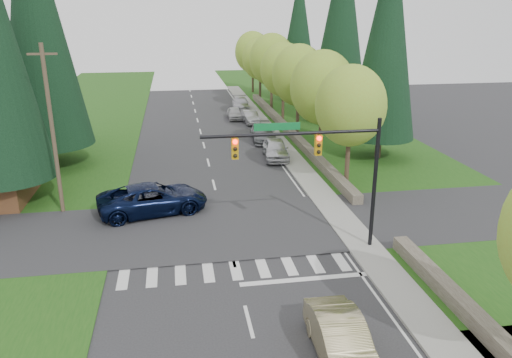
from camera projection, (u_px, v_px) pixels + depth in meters
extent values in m
plane|color=#28282B|center=(245.00, 307.00, 20.68)|extent=(120.00, 120.00, 0.00)
cube|color=#1C4B14|center=(366.00, 158.00, 41.36)|extent=(14.00, 110.00, 0.06)
cube|color=#1C4B14|center=(36.00, 174.00, 37.35)|extent=(14.00, 110.00, 0.06)
cube|color=#28282B|center=(225.00, 228.00, 28.15)|extent=(120.00, 8.00, 0.10)
cube|color=gray|center=(289.00, 155.00, 42.27)|extent=(1.80, 80.00, 0.13)
cube|color=gray|center=(279.00, 155.00, 42.14)|extent=(0.20, 80.00, 0.13)
cube|color=#4C4438|center=(478.00, 322.00, 19.09)|extent=(0.70, 14.00, 0.70)
cube|color=#4C4438|center=(287.00, 129.00, 49.92)|extent=(0.70, 40.00, 0.70)
cylinder|color=black|center=(374.00, 185.00, 24.90)|extent=(0.20, 0.20, 6.80)
cylinder|color=black|center=(292.00, 134.00, 23.33)|extent=(8.60, 0.16, 0.16)
cube|color=#0C662D|center=(277.00, 127.00, 23.16)|extent=(2.20, 0.04, 0.35)
cube|color=#BF8C0C|center=(318.00, 145.00, 23.73)|extent=(0.32, 0.24, 1.00)
sphere|color=#FF0C05|center=(319.00, 138.00, 23.48)|extent=(0.22, 0.22, 0.22)
cube|color=#BF8C0C|center=(235.00, 149.00, 23.11)|extent=(0.32, 0.24, 1.00)
sphere|color=#FF0C05|center=(235.00, 142.00, 22.87)|extent=(0.22, 0.22, 0.22)
cylinder|color=#473828|center=(53.00, 132.00, 28.82)|extent=(0.24, 0.24, 10.00)
cube|color=#473828|center=(42.00, 54.00, 27.40)|extent=(1.60, 0.10, 0.12)
cylinder|color=#38281C|center=(348.00, 152.00, 34.41)|extent=(0.32, 0.32, 4.76)
ellipsoid|color=olive|center=(351.00, 106.00, 33.37)|extent=(4.80, 4.80, 5.52)
cylinder|color=#38281C|center=(321.00, 128.00, 40.94)|extent=(0.32, 0.32, 4.93)
ellipsoid|color=olive|center=(322.00, 88.00, 39.86)|extent=(5.20, 5.20, 5.98)
cylinder|color=#38281C|center=(298.00, 112.00, 47.43)|extent=(0.32, 0.32, 5.04)
ellipsoid|color=olive|center=(299.00, 75.00, 46.33)|extent=(5.00, 5.00, 5.75)
cylinder|color=#38281C|center=(283.00, 100.00, 54.02)|extent=(0.32, 0.32, 4.82)
ellipsoid|color=olive|center=(284.00, 70.00, 52.97)|extent=(5.00, 5.00, 5.75)
cylinder|color=#38281C|center=(272.00, 89.00, 60.52)|extent=(0.32, 0.32, 5.15)
ellipsoid|color=olive|center=(272.00, 60.00, 59.40)|extent=(5.40, 5.40, 6.21)
cylinder|color=#38281C|center=(260.00, 83.00, 67.10)|extent=(0.32, 0.32, 4.70)
ellipsoid|color=olive|center=(260.00, 59.00, 66.07)|extent=(4.80, 4.80, 5.52)
cylinder|color=#38281C|center=(253.00, 76.00, 73.61)|extent=(0.32, 0.32, 4.98)
ellipsoid|color=olive|center=(253.00, 52.00, 72.52)|extent=(5.20, 5.20, 5.98)
cylinder|color=#38281C|center=(10.00, 189.00, 31.43)|extent=(0.50, 0.50, 2.00)
cylinder|color=#38281C|center=(54.00, 154.00, 39.06)|extent=(0.50, 0.50, 2.00)
cone|color=black|center=(35.00, 16.00, 35.75)|extent=(6.46, 6.46, 19.00)
cylinder|color=#38281C|center=(45.00, 137.00, 44.36)|extent=(0.50, 0.50, 2.00)
cone|color=black|center=(30.00, 28.00, 41.37)|extent=(5.78, 5.78, 17.00)
cylinder|color=#38281C|center=(378.00, 146.00, 41.20)|extent=(0.50, 0.50, 2.00)
cone|color=black|center=(387.00, 36.00, 38.37)|extent=(5.44, 5.44, 16.00)
cylinder|color=#38281C|center=(337.00, 113.00, 54.43)|extent=(0.50, 0.50, 2.00)
cone|color=black|center=(342.00, 19.00, 51.28)|extent=(6.12, 6.12, 18.00)
cylinder|color=#38281C|center=(297.00, 93.00, 67.36)|extent=(0.50, 0.50, 2.00)
cone|color=black|center=(299.00, 29.00, 64.69)|extent=(5.10, 5.10, 15.00)
imported|color=tan|center=(341.00, 340.00, 17.36)|extent=(1.73, 4.76, 1.56)
imported|color=black|center=(153.00, 199.00, 30.04)|extent=(7.03, 4.39, 1.81)
imported|color=silver|center=(276.00, 149.00, 41.13)|extent=(2.38, 4.97, 1.64)
imported|color=slate|center=(263.00, 133.00, 46.72)|extent=(2.39, 5.20, 1.47)
imported|color=#A0A0A4|center=(250.00, 117.00, 54.06)|extent=(1.76, 4.22, 1.36)
imported|color=silver|center=(235.00, 113.00, 56.18)|extent=(1.60, 3.83, 1.30)
imported|color=#B2B2B7|center=(240.00, 104.00, 61.48)|extent=(2.52, 5.21, 1.46)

